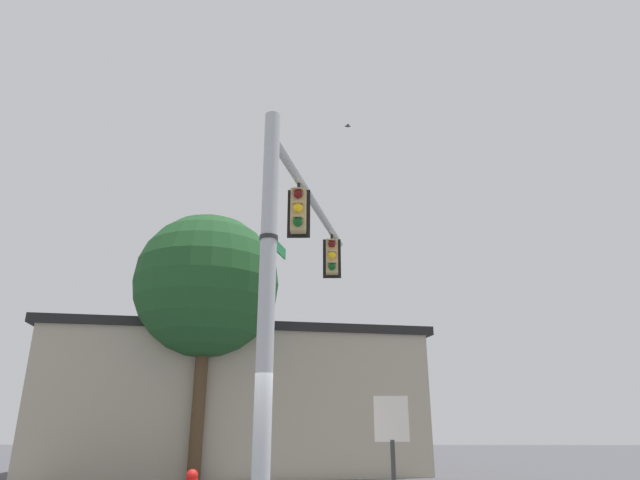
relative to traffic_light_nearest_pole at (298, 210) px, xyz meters
The scene contains 9 objects.
signal_pole 3.23m from the traffic_light_nearest_pole, 77.46° to the left, with size 0.32×0.32×7.71m, color #ADB2B7.
mast_arm 1.67m from the traffic_light_nearest_pole, 102.23° to the right, with size 0.22×0.22×6.94m, color #ADB2B7.
traffic_light_nearest_pole is the anchor object (origin of this frame).
traffic_light_mid_inner 3.70m from the traffic_light_nearest_pole, 102.41° to the right, with size 0.54×0.49×1.31m.
street_name_sign 2.25m from the traffic_light_nearest_pole, 77.45° to the left, with size 0.42×1.22×0.22m.
bird_flying 5.29m from the traffic_light_nearest_pole, 113.33° to the right, with size 0.20×0.28×0.10m.
storefront_building 10.03m from the traffic_light_nearest_pole, 72.76° to the right, with size 14.33×8.60×4.98m.
tree_by_storefront 6.71m from the traffic_light_nearest_pole, 59.57° to the right, with size 4.79×4.79×8.49m.
historical_marker 5.55m from the traffic_light_nearest_pole, 136.83° to the left, with size 0.60×0.08×2.13m.
Camera 1 is at (-1.15, 9.49, 1.65)m, focal length 29.76 mm.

